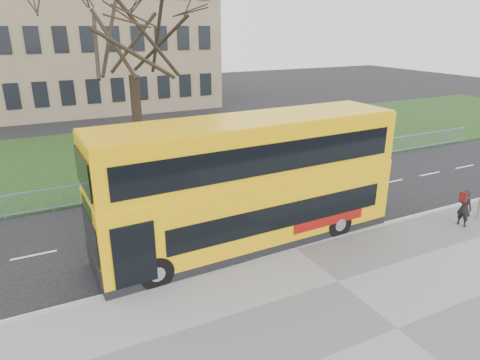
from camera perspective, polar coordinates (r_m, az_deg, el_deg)
name	(u,v)px	position (r m, az deg, el deg)	size (l,w,h in m)	color
ground	(274,234)	(17.90, 4.58, -7.14)	(120.00, 120.00, 0.00)	black
pavement	(397,330)	(13.48, 20.25, -18.27)	(80.00, 10.50, 0.12)	slate
kerb	(295,249)	(16.72, 7.34, -9.05)	(80.00, 0.20, 0.14)	#939396
grass_verge	(169,149)	(30.22, -9.46, 4.12)	(80.00, 15.40, 0.08)	#193412
guard_railing	(212,174)	(23.13, -3.77, 0.75)	(40.00, 0.12, 1.10)	#7693D2
bare_tree	(132,54)	(24.24, -14.21, 15.92)	(9.24, 9.24, 13.20)	black
civic_building	(54,37)	(48.72, -23.60, 17.02)	(30.00, 15.00, 14.00)	#7D654F
yellow_bus	(250,180)	(16.07, 1.33, -0.03)	(11.83, 3.18, 4.92)	#FFBB0A
pedestrian	(464,208)	(20.29, 27.74, -3.31)	(0.58, 0.38, 1.59)	black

